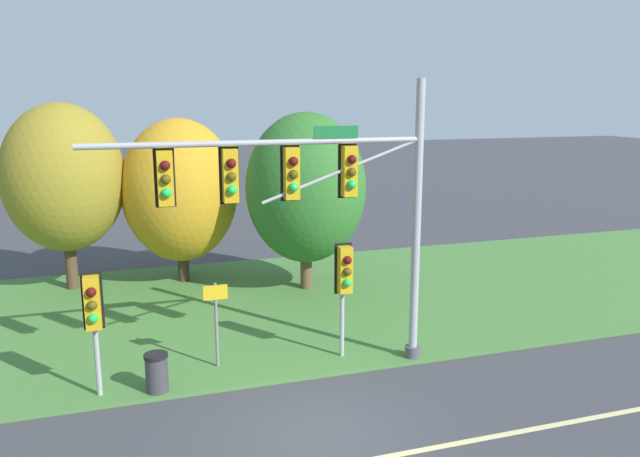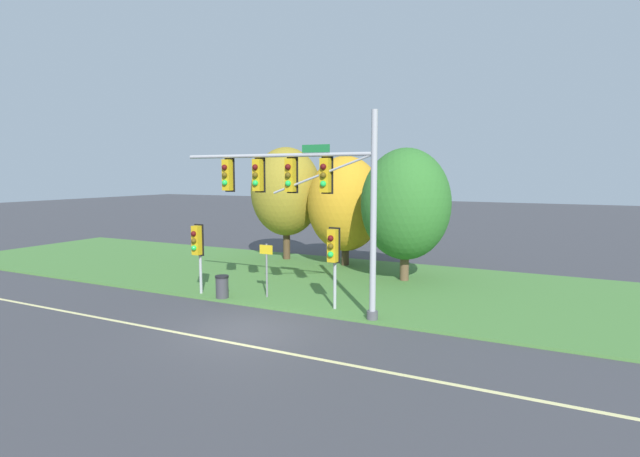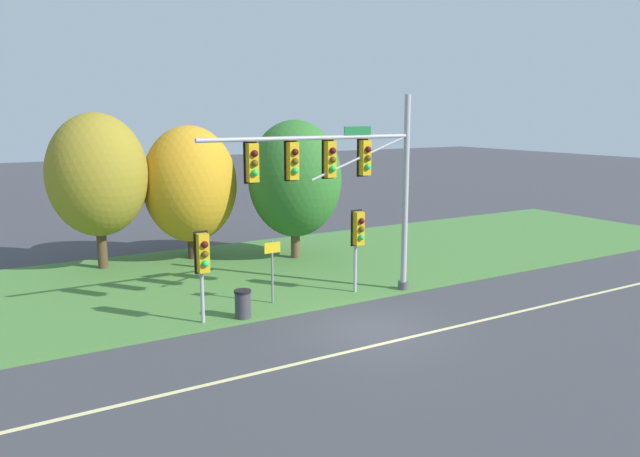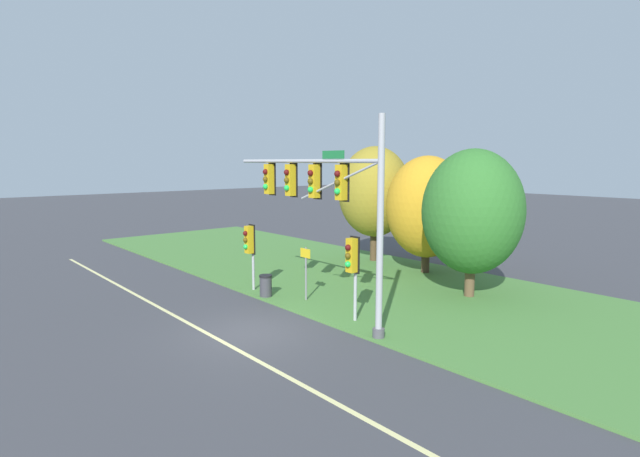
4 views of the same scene
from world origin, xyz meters
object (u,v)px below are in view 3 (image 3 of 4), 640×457
at_px(pedestrian_signal_near_kerb, 358,233).
at_px(route_sign_post, 272,264).
at_px(tree_left_of_mast, 190,184).
at_px(pedestrian_signal_further_along, 203,258).
at_px(traffic_signal_mast, 344,172).
at_px(trash_bin, 243,304).
at_px(tree_nearest_road, 97,175).
at_px(tree_behind_signpost, 295,179).

bearing_deg(pedestrian_signal_near_kerb, route_sign_post, 171.21).
bearing_deg(route_sign_post, tree_left_of_mast, 90.28).
relative_size(pedestrian_signal_further_along, route_sign_post, 1.34).
height_order(traffic_signal_mast, trash_bin, traffic_signal_mast).
relative_size(pedestrian_signal_further_along, tree_nearest_road, 0.45).
relative_size(traffic_signal_mast, trash_bin, 8.84).
height_order(pedestrian_signal_further_along, tree_nearest_road, tree_nearest_road).
xyz_separation_m(route_sign_post, tree_behind_signpost, (4.09, 5.74, 2.24)).
height_order(route_sign_post, tree_behind_signpost, tree_behind_signpost).
bearing_deg(traffic_signal_mast, tree_nearest_road, 124.09).
bearing_deg(pedestrian_signal_near_kerb, pedestrian_signal_further_along, -176.30).
bearing_deg(trash_bin, traffic_signal_mast, -0.75).
height_order(pedestrian_signal_further_along, trash_bin, pedestrian_signal_further_along).
height_order(pedestrian_signal_further_along, tree_behind_signpost, tree_behind_signpost).
xyz_separation_m(pedestrian_signal_near_kerb, tree_nearest_road, (-7.24, 8.81, 1.76)).
xyz_separation_m(pedestrian_signal_near_kerb, tree_left_of_mast, (-3.31, 8.56, 1.17)).
relative_size(pedestrian_signal_near_kerb, pedestrian_signal_further_along, 1.04).
bearing_deg(tree_behind_signpost, route_sign_post, -125.45).
bearing_deg(pedestrian_signal_near_kerb, trash_bin, -174.76).
relative_size(route_sign_post, trash_bin, 2.39).
bearing_deg(pedestrian_signal_further_along, tree_behind_signpost, 43.75).
bearing_deg(trash_bin, pedestrian_signal_near_kerb, 5.24).
bearing_deg(tree_left_of_mast, tree_behind_signpost, -29.29).
height_order(pedestrian_signal_near_kerb, trash_bin, pedestrian_signal_near_kerb).
distance_m(pedestrian_signal_near_kerb, tree_left_of_mast, 9.25).
bearing_deg(tree_behind_signpost, trash_bin, -130.19).
xyz_separation_m(tree_nearest_road, trash_bin, (2.41, -9.26, -3.54)).
height_order(traffic_signal_mast, tree_behind_signpost, traffic_signal_mast).
bearing_deg(tree_left_of_mast, tree_nearest_road, 176.37).
bearing_deg(pedestrian_signal_near_kerb, tree_behind_signpost, 82.51).
relative_size(tree_left_of_mast, trash_bin, 6.51).
bearing_deg(pedestrian_signal_further_along, tree_nearest_road, 96.95).
distance_m(tree_left_of_mast, tree_behind_signpost, 4.74).
xyz_separation_m(traffic_signal_mast, tree_behind_signpost, (1.76, 6.74, -0.92)).
xyz_separation_m(pedestrian_signal_further_along, tree_nearest_road, (-1.12, 9.21, 1.87)).
distance_m(traffic_signal_mast, tree_behind_signpost, 7.03).
bearing_deg(tree_left_of_mast, pedestrian_signal_near_kerb, -68.89).
relative_size(tree_nearest_road, trash_bin, 7.12).
xyz_separation_m(traffic_signal_mast, pedestrian_signal_near_kerb, (0.94, 0.49, -2.32)).
distance_m(traffic_signal_mast, tree_left_of_mast, 9.43).
xyz_separation_m(pedestrian_signal_further_along, route_sign_post, (2.85, 0.90, -0.74)).
height_order(pedestrian_signal_near_kerb, tree_left_of_mast, tree_left_of_mast).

